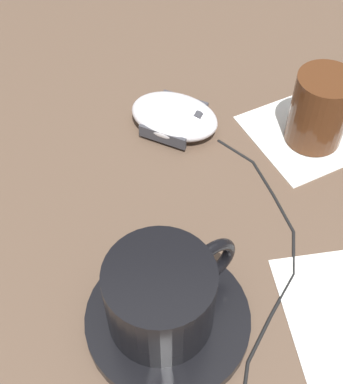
{
  "coord_description": "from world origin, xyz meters",
  "views": [
    {
      "loc": [
        -0.32,
        0.05,
        0.42
      ],
      "look_at": [
        -0.0,
        0.05,
        0.03
      ],
      "focal_mm": 50.0,
      "sensor_mm": 36.0,
      "label": 1
    }
  ],
  "objects": [
    {
      "name": "saucer",
      "position": [
        -0.12,
        0.05,
        0.01
      ],
      "size": [
        0.14,
        0.14,
        0.01
      ],
      "primitive_type": "cylinder",
      "color": "black",
      "rests_on": "ground"
    },
    {
      "name": "mouse_cable",
      "position": [
        -0.08,
        -0.04,
        0.0
      ],
      "size": [
        0.35,
        0.07,
        0.0
      ],
      "color": "black",
      "rests_on": "ground"
    },
    {
      "name": "napkin_under_glass",
      "position": [
        0.1,
        -0.11,
        0.0
      ],
      "size": [
        0.16,
        0.16,
        0.0
      ],
      "primitive_type": "cube",
      "rotation": [
        0.0,
        0.0,
        0.45
      ],
      "color": "silver",
      "rests_on": "ground"
    },
    {
      "name": "coffee_cup",
      "position": [
        -0.12,
        0.06,
        0.05
      ],
      "size": [
        0.09,
        0.11,
        0.07
      ],
      "color": "black",
      "rests_on": "saucer"
    },
    {
      "name": "drinking_glass",
      "position": [
        0.09,
        -0.11,
        0.04
      ],
      "size": [
        0.06,
        0.06,
        0.08
      ],
      "primitive_type": "cylinder",
      "color": "#4C2814",
      "rests_on": "napkin_under_glass"
    },
    {
      "name": "ground_plane",
      "position": [
        0.0,
        0.0,
        0.0
      ],
      "size": [
        3.0,
        3.0,
        0.0
      ],
      "primitive_type": "plane",
      "color": "brown"
    },
    {
      "name": "computer_mouse",
      "position": [
        0.11,
        0.04,
        0.02
      ],
      "size": [
        0.1,
        0.12,
        0.03
      ],
      "color": "silver",
      "rests_on": "ground"
    }
  ]
}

